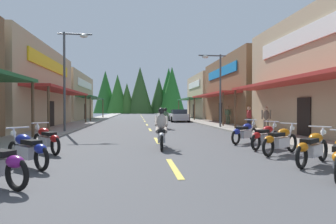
{
  "coord_description": "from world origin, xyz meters",
  "views": [
    {
      "loc": [
        -0.96,
        0.47,
        1.55
      ],
      "look_at": [
        2.24,
        28.2,
        1.15
      ],
      "focal_mm": 29.27,
      "sensor_mm": 36.0,
      "label": 1
    }
  ],
  "objects_px": {
    "streetlamp_left": "(70,68)",
    "pedestrian_waiting": "(228,114)",
    "streetlamp_right": "(216,80)",
    "motorcycle_parked_left_2": "(27,149)",
    "motorcycle_parked_right_1": "(313,147)",
    "rider_cruising_lead": "(161,131)",
    "motorcycle_parked_right_3": "(265,136)",
    "parked_car_curbside": "(179,116)",
    "motorcycle_parked_right_4": "(245,132)",
    "motorcycle_parked_right_2": "(280,140)",
    "rider_cruising_trailing": "(165,120)",
    "pedestrian_by_shop": "(249,117)",
    "motorcycle_parked_left_3": "(46,139)",
    "pedestrian_browsing": "(266,118)"
  },
  "relations": [
    {
      "from": "motorcycle_parked_right_1",
      "to": "motorcycle_parked_right_4",
      "type": "bearing_deg",
      "value": 54.49
    },
    {
      "from": "motorcycle_parked_left_2",
      "to": "rider_cruising_trailing",
      "type": "relative_size",
      "value": 0.75
    },
    {
      "from": "parked_car_curbside",
      "to": "motorcycle_parked_right_3",
      "type": "bearing_deg",
      "value": -178.36
    },
    {
      "from": "motorcycle_parked_right_1",
      "to": "rider_cruising_trailing",
      "type": "bearing_deg",
      "value": 65.54
    },
    {
      "from": "motorcycle_parked_right_1",
      "to": "rider_cruising_lead",
      "type": "relative_size",
      "value": 0.84
    },
    {
      "from": "motorcycle_parked_right_3",
      "to": "rider_cruising_trailing",
      "type": "height_order",
      "value": "rider_cruising_trailing"
    },
    {
      "from": "parked_car_curbside",
      "to": "motorcycle_parked_left_3",
      "type": "bearing_deg",
      "value": 160.86
    },
    {
      "from": "motorcycle_parked_right_3",
      "to": "parked_car_curbside",
      "type": "bearing_deg",
      "value": 52.77
    },
    {
      "from": "streetlamp_left",
      "to": "rider_cruising_trailing",
      "type": "relative_size",
      "value": 2.93
    },
    {
      "from": "streetlamp_right",
      "to": "rider_cruising_trailing",
      "type": "distance_m",
      "value": 4.98
    },
    {
      "from": "rider_cruising_trailing",
      "to": "pedestrian_waiting",
      "type": "bearing_deg",
      "value": -55.45
    },
    {
      "from": "motorcycle_parked_right_2",
      "to": "pedestrian_by_shop",
      "type": "distance_m",
      "value": 9.72
    },
    {
      "from": "motorcycle_parked_right_4",
      "to": "pedestrian_by_shop",
      "type": "bearing_deg",
      "value": 27.4
    },
    {
      "from": "rider_cruising_lead",
      "to": "motorcycle_parked_right_3",
      "type": "bearing_deg",
      "value": -93.49
    },
    {
      "from": "streetlamp_right",
      "to": "motorcycle_parked_right_3",
      "type": "relative_size",
      "value": 3.21
    },
    {
      "from": "motorcycle_parked_right_2",
      "to": "pedestrian_waiting",
      "type": "xyz_separation_m",
      "value": [
        3.45,
        15.28,
        0.51
      ]
    },
    {
      "from": "pedestrian_by_shop",
      "to": "streetlamp_right",
      "type": "bearing_deg",
      "value": 116.61
    },
    {
      "from": "rider_cruising_trailing",
      "to": "motorcycle_parked_right_4",
      "type": "bearing_deg",
      "value": -160.39
    },
    {
      "from": "pedestrian_waiting",
      "to": "parked_car_curbside",
      "type": "height_order",
      "value": "pedestrian_waiting"
    },
    {
      "from": "motorcycle_parked_right_1",
      "to": "pedestrian_by_shop",
      "type": "bearing_deg",
      "value": 39.57
    },
    {
      "from": "motorcycle_parked_right_2",
      "to": "rider_cruising_lead",
      "type": "bearing_deg",
      "value": 122.24
    },
    {
      "from": "motorcycle_parked_left_3",
      "to": "pedestrian_waiting",
      "type": "bearing_deg",
      "value": -78.11
    },
    {
      "from": "motorcycle_parked_right_3",
      "to": "motorcycle_parked_right_4",
      "type": "bearing_deg",
      "value": 57.52
    },
    {
      "from": "motorcycle_parked_right_2",
      "to": "pedestrian_by_shop",
      "type": "xyz_separation_m",
      "value": [
        2.87,
        9.28,
        0.47
      ]
    },
    {
      "from": "motorcycle_parked_left_2",
      "to": "motorcycle_parked_left_3",
      "type": "distance_m",
      "value": 2.36
    },
    {
      "from": "pedestrian_browsing",
      "to": "pedestrian_waiting",
      "type": "height_order",
      "value": "pedestrian_waiting"
    },
    {
      "from": "pedestrian_browsing",
      "to": "pedestrian_waiting",
      "type": "distance_m",
      "value": 7.86
    },
    {
      "from": "streetlamp_left",
      "to": "motorcycle_parked_right_3",
      "type": "bearing_deg",
      "value": -40.66
    },
    {
      "from": "streetlamp_left",
      "to": "pedestrian_waiting",
      "type": "bearing_deg",
      "value": 26.7
    },
    {
      "from": "streetlamp_right",
      "to": "motorcycle_parked_left_2",
      "type": "xyz_separation_m",
      "value": [
        -8.88,
        -12.85,
        -3.24
      ]
    },
    {
      "from": "streetlamp_right",
      "to": "streetlamp_left",
      "type": "bearing_deg",
      "value": -165.44
    },
    {
      "from": "rider_cruising_lead",
      "to": "pedestrian_browsing",
      "type": "bearing_deg",
      "value": -47.08
    },
    {
      "from": "streetlamp_right",
      "to": "pedestrian_waiting",
      "type": "distance_m",
      "value": 4.99
    },
    {
      "from": "motorcycle_parked_right_3",
      "to": "motorcycle_parked_left_2",
      "type": "relative_size",
      "value": 1.09
    },
    {
      "from": "motorcycle_parked_right_3",
      "to": "motorcycle_parked_right_4",
      "type": "xyz_separation_m",
      "value": [
        -0.14,
        1.64,
        0.0
      ]
    },
    {
      "from": "motorcycle_parked_left_2",
      "to": "motorcycle_parked_right_3",
      "type": "bearing_deg",
      "value": -118.35
    },
    {
      "from": "rider_cruising_trailing",
      "to": "parked_car_curbside",
      "type": "xyz_separation_m",
      "value": [
        2.65,
        10.79,
        0.03
      ]
    },
    {
      "from": "motorcycle_parked_right_2",
      "to": "pedestrian_waiting",
      "type": "relative_size",
      "value": 1.09
    },
    {
      "from": "streetlamp_left",
      "to": "pedestrian_waiting",
      "type": "height_order",
      "value": "streetlamp_left"
    },
    {
      "from": "streetlamp_left",
      "to": "rider_cruising_lead",
      "type": "xyz_separation_m",
      "value": [
        5.1,
        -7.22,
        -3.43
      ]
    },
    {
      "from": "motorcycle_parked_left_2",
      "to": "pedestrian_browsing",
      "type": "height_order",
      "value": "pedestrian_browsing"
    },
    {
      "from": "streetlamp_left",
      "to": "motorcycle_parked_right_4",
      "type": "height_order",
      "value": "streetlamp_left"
    },
    {
      "from": "streetlamp_right",
      "to": "pedestrian_waiting",
      "type": "xyz_separation_m",
      "value": [
        2.17,
        3.57,
        -2.73
      ]
    },
    {
      "from": "streetlamp_left",
      "to": "motorcycle_parked_right_4",
      "type": "xyz_separation_m",
      "value": [
        8.89,
        -6.12,
        -3.59
      ]
    },
    {
      "from": "pedestrian_waiting",
      "to": "motorcycle_parked_right_1",
      "type": "bearing_deg",
      "value": 7.98
    },
    {
      "from": "rider_cruising_lead",
      "to": "rider_cruising_trailing",
      "type": "xyz_separation_m",
      "value": [
        1.18,
        9.64,
        0.0
      ]
    },
    {
      "from": "streetlamp_left",
      "to": "motorcycle_parked_right_3",
      "type": "xyz_separation_m",
      "value": [
        9.04,
        -7.76,
        -3.59
      ]
    },
    {
      "from": "motorcycle_parked_right_3",
      "to": "pedestrian_browsing",
      "type": "distance_m",
      "value": 6.87
    },
    {
      "from": "motorcycle_parked_right_4",
      "to": "rider_cruising_trailing",
      "type": "xyz_separation_m",
      "value": [
        -2.61,
        8.55,
        0.17
      ]
    },
    {
      "from": "streetlamp_left",
      "to": "motorcycle_parked_left_3",
      "type": "distance_m",
      "value": 8.7
    }
  ]
}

